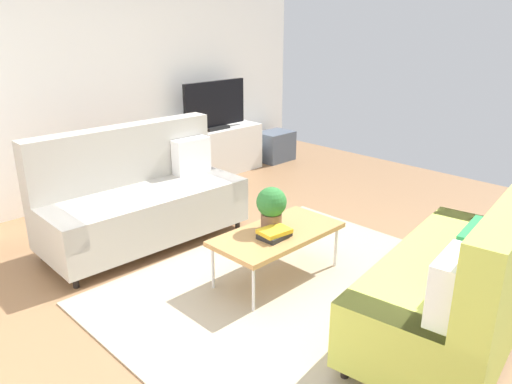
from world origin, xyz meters
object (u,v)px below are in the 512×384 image
object	(u,v)px
table_book_0	(274,235)
couch_beige	(141,198)
couch_green	(466,278)
potted_plant	(271,206)
coffee_table	(277,235)
bottle_0	(202,124)
storage_trunk	(275,146)
tv_console	(215,152)
vase_1	(188,127)
vase_0	(177,129)
tv	(215,106)

from	to	relation	value
table_book_0	couch_beige	bearing A→B (deg)	100.89
couch_green	potted_plant	world-z (taller)	couch_green
coffee_table	bottle_0	bearing A→B (deg)	63.33
storage_trunk	tv_console	bearing A→B (deg)	174.81
bottle_0	table_book_0	bearing A→B (deg)	-117.89
tv_console	potted_plant	xyz separation A→B (m)	(-1.51, -2.50, 0.30)
storage_trunk	vase_1	size ratio (longest dim) A/B	3.52
vase_0	vase_1	size ratio (longest dim) A/B	1.10
tv_console	storage_trunk	world-z (taller)	tv_console
couch_green	vase_1	xyz separation A→B (m)	(0.82, 4.06, 0.27)
tv_console	tv	xyz separation A→B (m)	(0.00, -0.02, 0.63)
storage_trunk	vase_0	xyz separation A→B (m)	(-1.68, 0.15, 0.50)
couch_beige	potted_plant	distance (m)	1.41
potted_plant	couch_beige	bearing A→B (deg)	106.39
couch_green	storage_trunk	bearing A→B (deg)	51.47
tv	bottle_0	xyz separation A→B (m)	(-0.24, -0.02, -0.21)
vase_0	couch_beige	bearing A→B (deg)	-137.44
storage_trunk	table_book_0	world-z (taller)	table_book_0
couch_beige	tv	bearing A→B (deg)	-147.58
couch_beige	vase_0	size ratio (longest dim) A/B	11.77
vase_0	tv_console	bearing A→B (deg)	-4.93
tv_console	potted_plant	bearing A→B (deg)	-121.03
couch_beige	tv_console	size ratio (longest dim) A/B	1.37
couch_green	potted_plant	distance (m)	1.54
coffee_table	bottle_0	xyz separation A→B (m)	(1.28, 2.54, 0.35)
table_book_0	bottle_0	xyz separation A→B (m)	(1.38, 2.60, 0.30)
bottle_0	vase_1	bearing A→B (deg)	151.55
potted_plant	table_book_0	world-z (taller)	potted_plant
vase_0	bottle_0	distance (m)	0.35
couch_beige	bottle_0	xyz separation A→B (m)	(1.66, 1.12, 0.30)
couch_green	potted_plant	size ratio (longest dim) A/B	5.56
storage_trunk	potted_plant	size ratio (longest dim) A/B	1.45
coffee_table	vase_1	world-z (taller)	vase_1
vase_1	tv	bearing A→B (deg)	-9.83
couch_green	tv_console	size ratio (longest dim) A/B	1.43
couch_green	tv	world-z (taller)	tv
vase_1	bottle_0	world-z (taller)	bottle_0
couch_beige	vase_1	world-z (taller)	couch_beige
couch_beige	potted_plant	size ratio (longest dim) A/B	5.35
couch_beige	bottle_0	bearing A→B (deg)	-144.56
table_book_0	potted_plant	bearing A→B (deg)	51.80
vase_0	table_book_0	bearing A→B (deg)	-111.03
vase_1	bottle_0	distance (m)	0.19
couch_beige	table_book_0	xyz separation A→B (m)	(0.28, -1.48, -0.00)
tv	vase_1	world-z (taller)	tv
storage_trunk	coffee_table	bearing A→B (deg)	-136.49
couch_beige	couch_green	world-z (taller)	same
tv	vase_0	size ratio (longest dim) A/B	6.13
couch_beige	tv	world-z (taller)	tv
tv_console	tv	world-z (taller)	tv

